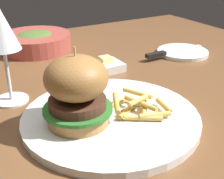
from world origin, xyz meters
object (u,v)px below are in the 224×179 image
(table_knife, at_px, (169,52))
(soup_bowl, at_px, (35,41))
(butter_dish, at_px, (106,66))
(bread_plate, at_px, (183,52))
(wine_glass, at_px, (1,32))
(main_plate, at_px, (111,117))
(burger_sandwich, at_px, (77,91))

(table_knife, bearing_deg, soup_bowl, 140.39)
(table_knife, height_order, butter_dish, butter_dish)
(table_knife, xyz_separation_m, butter_dish, (-0.20, -0.00, -0.00))
(bread_plate, relative_size, soup_bowl, 0.70)
(wine_glass, relative_size, soup_bowl, 0.93)
(main_plate, relative_size, table_knife, 1.60)
(main_plate, distance_m, soup_bowl, 0.46)
(butter_dish, relative_size, soup_bowl, 0.39)
(burger_sandwich, bearing_deg, wine_glass, 113.84)
(burger_sandwich, distance_m, soup_bowl, 0.46)
(bread_plate, bearing_deg, butter_dish, -179.60)
(butter_dish, bearing_deg, burger_sandwich, -128.87)
(main_plate, height_order, burger_sandwich, burger_sandwich)
(bread_plate, bearing_deg, wine_glass, -174.34)
(wine_glass, distance_m, table_knife, 0.46)
(main_plate, height_order, butter_dish, butter_dish)
(bread_plate, distance_m, soup_bowl, 0.42)
(soup_bowl, bearing_deg, wine_glass, -116.22)
(wine_glass, relative_size, butter_dish, 2.38)
(main_plate, height_order, wine_glass, wine_glass)
(table_knife, xyz_separation_m, soup_bowl, (-0.29, 0.24, 0.01))
(burger_sandwich, bearing_deg, butter_dish, 51.13)
(burger_sandwich, height_order, bread_plate, burger_sandwich)
(burger_sandwich, relative_size, bread_plate, 0.92)
(wine_glass, distance_m, bread_plate, 0.51)
(butter_dish, distance_m, soup_bowl, 0.26)
(wine_glass, xyz_separation_m, soup_bowl, (0.14, 0.29, -0.11))
(burger_sandwich, distance_m, table_knife, 0.43)
(main_plate, bearing_deg, butter_dish, 63.04)
(burger_sandwich, distance_m, butter_dish, 0.27)
(main_plate, xyz_separation_m, table_knife, (0.31, 0.21, 0.01))
(main_plate, distance_m, wine_glass, 0.25)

